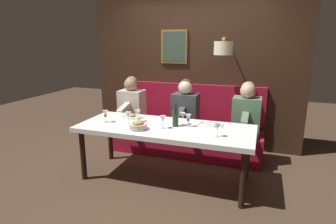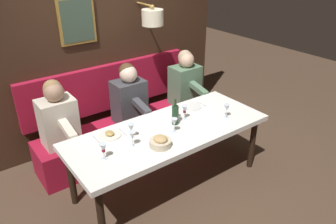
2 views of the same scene
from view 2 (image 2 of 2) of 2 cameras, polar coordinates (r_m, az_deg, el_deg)
name	(u,v)px [view 2 (image 2 of 2)]	position (r m, az deg, el deg)	size (l,w,h in m)	color
ground_plane	(169,183)	(3.99, 0.15, -12.22)	(12.00, 12.00, 0.00)	#4C3828
dining_table	(169,134)	(3.60, 0.16, -3.89)	(0.90, 2.25, 0.74)	white
banquette_bench	(130,135)	(4.47, -6.71, -4.07)	(0.52, 2.45, 0.45)	maroon
back_wall_panel	(103,43)	(4.50, -11.26, 11.70)	(0.59, 3.65, 2.90)	#382316
diner_nearest	(185,80)	(4.69, 3.04, 5.68)	(0.60, 0.40, 0.79)	#567A5B
diner_near	(129,95)	(4.20, -6.80, 2.88)	(0.60, 0.40, 0.79)	#3D3D42
diner_middle	(58,116)	(3.88, -18.71, -0.62)	(0.60, 0.40, 0.79)	beige
place_setting_0	(192,106)	(4.05, 4.17, 0.98)	(0.24, 0.32, 0.01)	silver
place_setting_1	(110,135)	(3.48, -10.15, -3.92)	(0.24, 0.31, 0.05)	silver
wine_glass_0	(227,108)	(3.81, 10.23, 0.65)	(0.07, 0.07, 0.16)	silver
wine_glass_1	(175,110)	(3.71, 1.25, 0.40)	(0.07, 0.07, 0.16)	silver
wine_glass_2	(174,122)	(3.45, 1.09, -1.84)	(0.07, 0.07, 0.16)	silver
wine_glass_3	(185,110)	(3.72, 2.91, 0.39)	(0.07, 0.07, 0.16)	silver
wine_glass_4	(132,136)	(3.23, -6.24, -4.17)	(0.07, 0.07, 0.16)	silver
wine_glass_5	(103,148)	(3.09, -11.24, -6.23)	(0.07, 0.07, 0.16)	silver
wine_glass_6	(131,128)	(3.37, -6.45, -2.78)	(0.07, 0.07, 0.16)	silver
wine_bottle	(175,115)	(3.61, 1.27, -0.46)	(0.08, 0.08, 0.30)	#19381E
bread_bowl	(160,142)	(3.25, -1.34, -5.27)	(0.22, 0.22, 0.12)	beige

